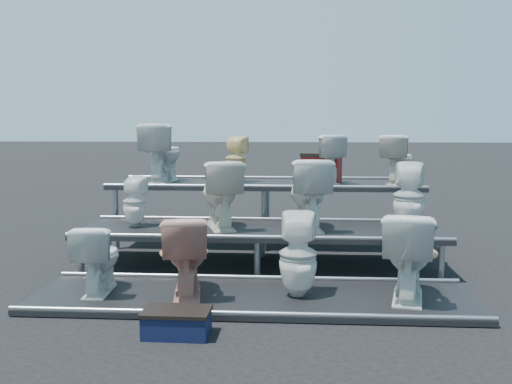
# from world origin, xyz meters

# --- Properties ---
(ground) EXTENTS (80.00, 80.00, 0.00)m
(ground) POSITION_xyz_m (0.00, 0.00, 0.00)
(ground) COLOR black
(ground) RESTS_ON ground
(tier_front) EXTENTS (4.20, 1.20, 0.06)m
(tier_front) POSITION_xyz_m (0.00, -1.30, 0.03)
(tier_front) COLOR black
(tier_front) RESTS_ON ground
(tier_mid) EXTENTS (4.20, 1.20, 0.46)m
(tier_mid) POSITION_xyz_m (0.00, 0.00, 0.23)
(tier_mid) COLOR black
(tier_mid) RESTS_ON ground
(tier_back) EXTENTS (4.20, 1.20, 0.86)m
(tier_back) POSITION_xyz_m (0.00, 1.30, 0.43)
(tier_back) COLOR black
(tier_back) RESTS_ON ground
(toilet_0) EXTENTS (0.41, 0.68, 0.67)m
(toilet_0) POSITION_xyz_m (-1.49, -1.30, 0.40)
(toilet_0) COLOR white
(toilet_0) RESTS_ON tier_front
(toilet_1) EXTENTS (0.54, 0.81, 0.77)m
(toilet_1) POSITION_xyz_m (-0.63, -1.30, 0.45)
(toilet_1) COLOR tan
(toilet_1) RESTS_ON tier_front
(toilet_2) EXTENTS (0.37, 0.37, 0.80)m
(toilet_2) POSITION_xyz_m (0.44, -1.30, 0.46)
(toilet_2) COLOR white
(toilet_2) RESTS_ON tier_front
(toilet_3) EXTENTS (0.63, 0.89, 0.83)m
(toilet_3) POSITION_xyz_m (1.46, -1.30, 0.47)
(toilet_3) COLOR white
(toilet_3) RESTS_ON tier_front
(toilet_4) EXTENTS (0.29, 0.30, 0.60)m
(toilet_4) POSITION_xyz_m (-1.49, 0.00, 0.76)
(toilet_4) COLOR white
(toilet_4) RESTS_ON tier_mid
(toilet_5) EXTENTS (0.66, 0.88, 0.80)m
(toilet_5) POSITION_xyz_m (-0.47, 0.00, 0.86)
(toilet_5) COLOR silver
(toilet_5) RESTS_ON tier_mid
(toilet_6) EXTENTS (0.56, 0.86, 0.83)m
(toilet_6) POSITION_xyz_m (0.56, 0.00, 0.87)
(toilet_6) COLOR white
(toilet_6) RESTS_ON tier_mid
(toilet_7) EXTENTS (0.42, 0.43, 0.78)m
(toilet_7) POSITION_xyz_m (1.71, 0.00, 0.85)
(toilet_7) COLOR white
(toilet_7) RESTS_ON tier_mid
(toilet_8) EXTENTS (0.53, 0.84, 0.81)m
(toilet_8) POSITION_xyz_m (-1.45, 1.30, 1.27)
(toilet_8) COLOR white
(toilet_8) RESTS_ON tier_back
(toilet_9) EXTENTS (0.36, 0.36, 0.65)m
(toilet_9) POSITION_xyz_m (-0.41, 1.30, 1.19)
(toilet_9) COLOR #F5DD98
(toilet_9) RESTS_ON tier_back
(toilet_10) EXTENTS (0.57, 0.74, 0.67)m
(toilet_10) POSITION_xyz_m (0.82, 1.30, 1.19)
(toilet_10) COLOR white
(toilet_10) RESTS_ON tier_back
(toilet_11) EXTENTS (0.61, 0.75, 0.67)m
(toilet_11) POSITION_xyz_m (1.81, 1.30, 1.19)
(toilet_11) COLOR silver
(toilet_11) RESTS_ON tier_back
(red_crate) EXTENTS (0.59, 0.51, 0.36)m
(red_crate) POSITION_xyz_m (0.78, 1.35, 1.04)
(red_crate) COLOR maroon
(red_crate) RESTS_ON tier_back
(step_stool) EXTENTS (0.52, 0.32, 0.19)m
(step_stool) POSITION_xyz_m (-0.53, -2.22, 0.09)
(step_stool) COLOR black
(step_stool) RESTS_ON ground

